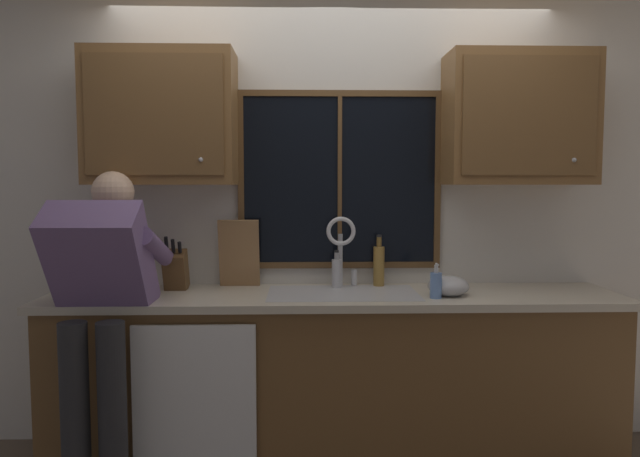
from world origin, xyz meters
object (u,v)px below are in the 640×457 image
(knife_block, at_px, (176,270))
(bottle_tall_clear, at_px, (379,265))
(person_standing, at_px, (101,298))
(bottle_green_glass, at_px, (337,272))
(cutting_board, at_px, (239,253))
(soap_dispenser, at_px, (436,285))
(mixing_bowl, at_px, (448,286))

(knife_block, height_order, bottle_tall_clear, knife_block)
(person_standing, xyz_separation_m, bottle_green_glass, (1.15, 0.48, 0.04))
(cutting_board, bearing_deg, knife_block, -165.36)
(soap_dispenser, bearing_deg, person_standing, -174.06)
(soap_dispenser, height_order, bottle_tall_clear, bottle_tall_clear)
(mixing_bowl, height_order, bottle_green_glass, bottle_green_glass)
(cutting_board, bearing_deg, person_standing, -138.60)
(soap_dispenser, bearing_deg, knife_block, 169.00)
(person_standing, bearing_deg, knife_block, 59.41)
(bottle_green_glass, relative_size, bottle_tall_clear, 0.72)
(mixing_bowl, relative_size, soap_dispenser, 1.17)
(person_standing, relative_size, bottle_tall_clear, 5.33)
(soap_dispenser, bearing_deg, cutting_board, 161.09)
(cutting_board, bearing_deg, soap_dispenser, -18.91)
(soap_dispenser, bearing_deg, mixing_bowl, 43.05)
(knife_block, bearing_deg, bottle_tall_clear, 4.69)
(person_standing, distance_m, cutting_board, 0.81)
(bottle_green_glass, bearing_deg, mixing_bowl, -21.80)
(cutting_board, height_order, soap_dispenser, cutting_board)
(knife_block, bearing_deg, soap_dispenser, -11.00)
(person_standing, bearing_deg, mixing_bowl, 8.20)
(mixing_bowl, bearing_deg, soap_dispenser, -136.95)
(knife_block, relative_size, cutting_board, 0.82)
(person_standing, relative_size, soap_dispenser, 8.57)
(mixing_bowl, distance_m, soap_dispenser, 0.12)
(knife_block, distance_m, mixing_bowl, 1.48)
(bottle_tall_clear, bearing_deg, person_standing, -159.10)
(knife_block, distance_m, bottle_tall_clear, 1.14)
(knife_block, height_order, soap_dispenser, knife_block)
(person_standing, xyz_separation_m, mixing_bowl, (1.73, 0.25, 0.00))
(mixing_bowl, xyz_separation_m, bottle_tall_clear, (-0.33, 0.28, 0.07))
(mixing_bowl, relative_size, bottle_tall_clear, 0.73)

